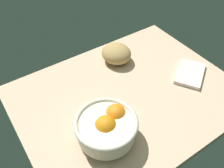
{
  "coord_description": "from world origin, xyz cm",
  "views": [
    {
      "loc": [
        40.99,
        49.84,
        69.42
      ],
      "look_at": [
        4.68,
        -3.8,
        5.0
      ],
      "focal_mm": 39.89,
      "sensor_mm": 36.0,
      "label": 1
    }
  ],
  "objects": [
    {
      "name": "napkin_folded",
      "position": [
        -27.61,
        5.61,
        0.76
      ],
      "size": [
        18.55,
        16.9,
        1.53
      ],
      "primitive_type": "cube",
      "rotation": [
        0.0,
        0.0,
        0.57
      ],
      "color": "silver",
      "rests_on": "ground"
    },
    {
      "name": "ground_plane",
      "position": [
        0.0,
        0.0,
        -1.5
      ],
      "size": [
        81.79,
        63.39,
        3.0
      ],
      "primitive_type": "cube",
      "color": "#D4B290"
    },
    {
      "name": "bread_loaf",
      "position": [
        -7.9,
        -19.1,
        3.83
      ],
      "size": [
        14.47,
        15.29,
        7.67
      ],
      "primitive_type": "ellipsoid",
      "rotation": [
        0.0,
        0.0,
        4.92
      ],
      "color": "tan",
      "rests_on": "ground"
    },
    {
      "name": "fruit_bowl",
      "position": [
        16.86,
        11.37,
        5.7
      ],
      "size": [
        19.95,
        19.95,
        10.13
      ],
      "color": "silver",
      "rests_on": "ground"
    }
  ]
}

